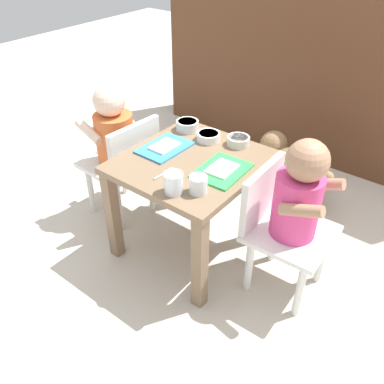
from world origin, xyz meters
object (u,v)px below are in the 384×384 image
at_px(seated_child_right, 294,202).
at_px(cereal_bowl_left_side, 238,141).
at_px(food_tray_left, 165,147).
at_px(seated_child_left, 117,139).
at_px(veggie_bowl_near, 187,125).
at_px(spoon_by_left_tray, 166,172).
at_px(dog, 294,163).
at_px(water_cup_left, 198,185).
at_px(cereal_bowl_right_side, 208,136).
at_px(food_tray_right, 222,170).
at_px(water_cup_right, 174,184).
at_px(dining_table, 192,178).

bearing_deg(seated_child_right, cereal_bowl_left_side, 153.26).
bearing_deg(food_tray_left, seated_child_left, -178.32).
bearing_deg(veggie_bowl_near, food_tray_left, -80.37).
relative_size(seated_child_left, spoon_by_left_tray, 6.23).
relative_size(dog, water_cup_left, 7.12).
bearing_deg(cereal_bowl_right_side, veggie_bowl_near, 170.51).
xyz_separation_m(water_cup_left, veggie_bowl_near, (-0.31, 0.34, -0.01)).
height_order(food_tray_left, water_cup_left, water_cup_left).
relative_size(seated_child_right, food_tray_left, 3.06).
distance_m(food_tray_left, food_tray_right, 0.27).
height_order(food_tray_left, spoon_by_left_tray, food_tray_left).
bearing_deg(seated_child_left, seated_child_right, 3.06).
xyz_separation_m(food_tray_left, water_cup_left, (0.28, -0.16, 0.02)).
relative_size(dog, water_cup_right, 6.01).
bearing_deg(cereal_bowl_left_side, water_cup_left, -78.59).
height_order(food_tray_left, cereal_bowl_left_side, cereal_bowl_left_side).
xyz_separation_m(dining_table, seated_child_left, (-0.41, -0.01, 0.04)).
xyz_separation_m(seated_child_right, water_cup_left, (-0.26, -0.19, 0.06)).
bearing_deg(food_tray_left, veggie_bowl_near, 99.63).
bearing_deg(seated_child_left, veggie_bowl_near, 38.50).
bearing_deg(spoon_by_left_tray, water_cup_right, -37.01).
xyz_separation_m(food_tray_right, water_cup_left, (0.01, -0.16, 0.02)).
xyz_separation_m(food_tray_left, water_cup_right, (0.22, -0.21, 0.03)).
xyz_separation_m(water_cup_left, cereal_bowl_left_side, (-0.07, 0.36, -0.01)).
bearing_deg(seated_child_right, dining_table, -174.93).
relative_size(water_cup_right, cereal_bowl_right_side, 0.77).
xyz_separation_m(cereal_bowl_left_side, veggie_bowl_near, (-0.24, -0.02, 0.00)).
xyz_separation_m(seated_child_right, water_cup_right, (-0.32, -0.24, 0.07)).
distance_m(water_cup_right, veggie_bowl_near, 0.46).
relative_size(food_tray_left, cereal_bowl_left_side, 2.28).
bearing_deg(seated_child_right, food_tray_left, -176.26).
bearing_deg(cereal_bowl_left_side, cereal_bowl_right_side, -160.41).
bearing_deg(food_tray_left, cereal_bowl_left_side, 43.83).
bearing_deg(seated_child_left, cereal_bowl_left_side, 23.64).
bearing_deg(water_cup_right, veggie_bowl_near, 122.82).
relative_size(dog, cereal_bowl_right_side, 4.60).
bearing_deg(food_tray_left, cereal_bowl_right_side, 59.56).
height_order(dining_table, cereal_bowl_left_side, cereal_bowl_left_side).
bearing_deg(seated_child_left, food_tray_left, 1.68).
height_order(dining_table, spoon_by_left_tray, spoon_by_left_tray).
relative_size(food_tray_left, veggie_bowl_near, 2.15).
bearing_deg(spoon_by_left_tray, water_cup_left, -8.22).
xyz_separation_m(dining_table, food_tray_right, (0.14, 0.00, 0.09)).
xyz_separation_m(veggie_bowl_near, spoon_by_left_tray, (0.15, -0.31, -0.02)).
bearing_deg(water_cup_left, water_cup_right, -141.84).
distance_m(dining_table, food_tray_right, 0.16).
xyz_separation_m(water_cup_left, cereal_bowl_right_side, (-0.19, 0.32, -0.01)).
distance_m(seated_child_right, spoon_by_left_tray, 0.45).
relative_size(dining_table, seated_child_left, 0.85).
height_order(dining_table, food_tray_left, food_tray_left).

